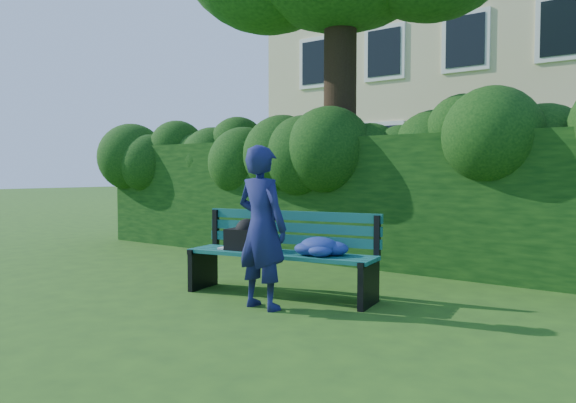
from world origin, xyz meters
The scene contains 5 objects.
ground centered at (0.00, 0.00, 0.00)m, with size 80.00×80.00×0.00m, color #284C18.
apartment_building centered at (0.00, 13.99, 6.00)m, with size 16.00×8.08×12.00m.
hedge centered at (0.00, 2.20, 0.90)m, with size 10.00×1.00×1.80m.
park_bench centered at (0.61, -0.26, 0.50)m, with size 2.12×0.93×0.89m.
man_reading centered at (0.76, -0.81, 0.78)m, with size 0.57×0.38×1.57m, color navy.
Camera 1 is at (4.21, -4.92, 1.31)m, focal length 35.00 mm.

